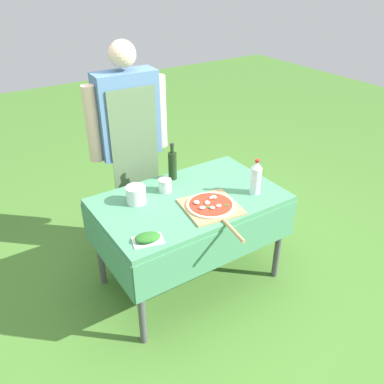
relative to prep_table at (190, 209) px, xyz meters
name	(u,v)px	position (x,y,z in m)	size (l,w,h in m)	color
ground_plane	(190,278)	(0.00, 0.00, -0.64)	(12.00, 12.00, 0.00)	#477A2D
prep_table	(190,209)	(0.00, 0.00, 0.00)	(1.29, 0.81, 0.73)	#478960
person_cook	(129,135)	(-0.12, 0.66, 0.36)	(0.63, 0.23, 1.69)	#333D56
pizza_on_peel	(212,207)	(0.05, -0.19, 0.10)	(0.40, 0.62, 0.05)	tan
oil_bottle	(172,165)	(0.05, 0.31, 0.20)	(0.06, 0.06, 0.28)	black
water_bottle	(256,178)	(0.42, -0.19, 0.21)	(0.08, 0.08, 0.26)	silver
herb_container	(148,238)	(-0.47, -0.28, 0.11)	(0.20, 0.16, 0.04)	silver
mixing_tub	(136,195)	(-0.33, 0.15, 0.15)	(0.13, 0.13, 0.12)	silver
sauce_jar	(165,186)	(-0.09, 0.17, 0.13)	(0.10, 0.10, 0.09)	silver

